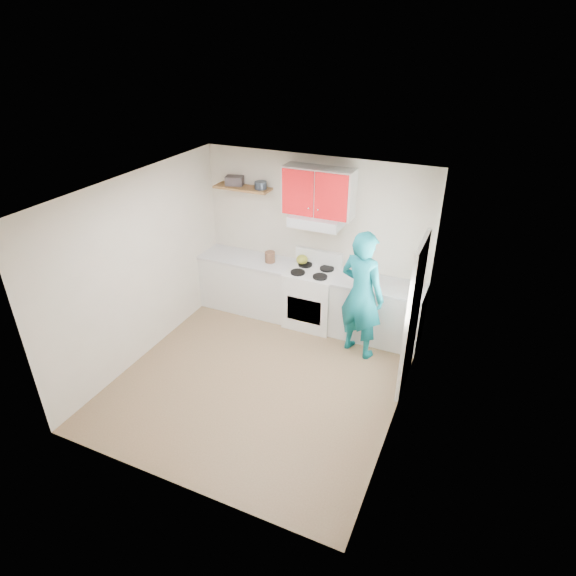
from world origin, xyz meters
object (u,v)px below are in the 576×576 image
at_px(tin, 261,185).
at_px(crock, 270,258).
at_px(kettle, 302,260).
at_px(stove, 312,298).
at_px(person, 362,295).

distance_m(tin, crock, 1.13).
xyz_separation_m(tin, kettle, (0.70, -0.01, -1.10)).
xyz_separation_m(stove, kettle, (-0.25, 0.18, 0.54)).
height_order(stove, crock, crock).
distance_m(stove, tin, 1.90).
height_order(stove, tin, tin).
relative_size(tin, person, 0.10).
bearing_deg(person, tin, 0.37).
relative_size(stove, tin, 4.96).
distance_m(crock, person, 1.71).
bearing_deg(kettle, tin, 173.97).
bearing_deg(person, crock, 2.89).
bearing_deg(crock, kettle, 15.72).
xyz_separation_m(tin, person, (1.85, -0.63, -1.15)).
relative_size(kettle, crock, 0.94).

